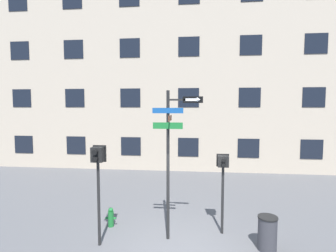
# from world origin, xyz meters

# --- Properties ---
(ground_plane) EXTENTS (60.00, 60.00, 0.00)m
(ground_plane) POSITION_xyz_m (0.00, 0.00, 0.00)
(ground_plane) COLOR #515154
(building_facade) EXTENTS (24.00, 0.64, 14.43)m
(building_facade) POSITION_xyz_m (-0.00, 8.88, 7.21)
(building_facade) COLOR tan
(building_facade) RESTS_ON ground_plane
(street_sign_pole) EXTENTS (1.40, 0.74, 4.29)m
(street_sign_pole) POSITION_xyz_m (-0.26, 0.68, 2.60)
(street_sign_pole) COLOR black
(street_sign_pole) RESTS_ON ground_plane
(pedestrian_signal_left) EXTENTS (0.38, 0.40, 2.78)m
(pedestrian_signal_left) POSITION_xyz_m (-2.20, 0.12, 2.19)
(pedestrian_signal_left) COLOR black
(pedestrian_signal_left) RESTS_ON ground_plane
(pedestrian_signal_right) EXTENTS (0.37, 0.40, 2.41)m
(pedestrian_signal_right) POSITION_xyz_m (1.26, 1.18, 1.88)
(pedestrian_signal_right) COLOR black
(pedestrian_signal_right) RESTS_ON ground_plane
(fire_hydrant) EXTENTS (0.34, 0.18, 0.62)m
(fire_hydrant) POSITION_xyz_m (-2.25, 1.26, 0.30)
(fire_hydrant) COLOR #196028
(fire_hydrant) RESTS_ON ground_plane
(trash_bin) EXTENTS (0.52, 0.52, 0.92)m
(trash_bin) POSITION_xyz_m (2.37, 0.38, 0.46)
(trash_bin) COLOR #333338
(trash_bin) RESTS_ON ground_plane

